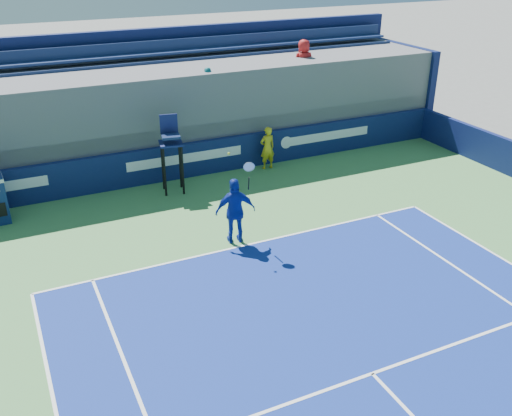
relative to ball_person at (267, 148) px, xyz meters
name	(u,v)px	position (x,y,z in m)	size (l,w,h in m)	color
ball_person	(267,148)	(0.00, 0.00, 0.00)	(0.55, 0.36, 1.51)	gold
back_hoarding	(185,161)	(-2.86, 0.45, -0.17)	(20.40, 0.21, 1.20)	#0C1746
umpire_chair	(171,146)	(-3.59, -0.51, 0.76)	(0.82, 0.82, 2.48)	black
tennis_player	(235,211)	(-3.13, -4.45, 0.15)	(1.13, 0.65, 2.57)	#13299D
stadium_seating	(164,110)	(-2.87, 2.51, 1.07)	(21.00, 4.05, 4.40)	#58595E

